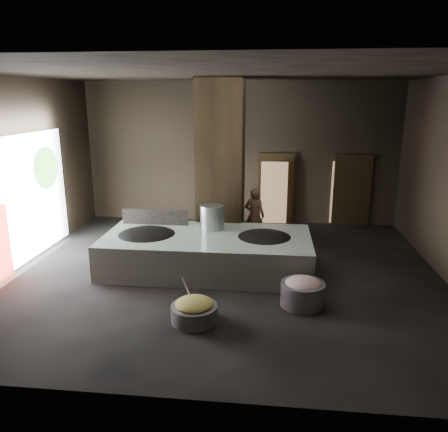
# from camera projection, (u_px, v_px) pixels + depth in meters

# --- Properties ---
(floor) EXTENTS (10.00, 9.00, 0.10)m
(floor) POSITION_uv_depth(u_px,v_px,m) (224.00, 275.00, 10.31)
(floor) COLOR black
(floor) RESTS_ON ground
(ceiling) EXTENTS (10.00, 9.00, 0.10)m
(ceiling) POSITION_uv_depth(u_px,v_px,m) (224.00, 70.00, 9.09)
(ceiling) COLOR black
(ceiling) RESTS_ON back_wall
(back_wall) EXTENTS (10.00, 0.10, 4.50)m
(back_wall) POSITION_uv_depth(u_px,v_px,m) (240.00, 153.00, 14.06)
(back_wall) COLOR black
(back_wall) RESTS_ON ground
(front_wall) EXTENTS (10.00, 0.10, 4.50)m
(front_wall) POSITION_uv_depth(u_px,v_px,m) (183.00, 246.00, 5.34)
(front_wall) COLOR black
(front_wall) RESTS_ON ground
(left_wall) EXTENTS (0.10, 9.00, 4.50)m
(left_wall) POSITION_uv_depth(u_px,v_px,m) (11.00, 174.00, 10.24)
(left_wall) COLOR black
(left_wall) RESTS_ON ground
(pillar) EXTENTS (1.20, 1.20, 4.50)m
(pillar) POSITION_uv_depth(u_px,v_px,m) (221.00, 166.00, 11.55)
(pillar) COLOR black
(pillar) RESTS_ON ground
(hearth_platform) EXTENTS (4.88, 2.34, 0.85)m
(hearth_platform) POSITION_uv_depth(u_px,v_px,m) (207.00, 252.00, 10.43)
(hearth_platform) COLOR silver
(hearth_platform) RESTS_ON ground
(platform_cap) EXTENTS (4.77, 2.29, 0.03)m
(platform_cap) POSITION_uv_depth(u_px,v_px,m) (207.00, 237.00, 10.32)
(platform_cap) COLOR black
(platform_cap) RESTS_ON hearth_platform
(wok_left) EXTENTS (1.54, 1.54, 0.42)m
(wok_left) POSITION_uv_depth(u_px,v_px,m) (147.00, 238.00, 10.45)
(wok_left) COLOR black
(wok_left) RESTS_ON hearth_platform
(wok_left_rim) EXTENTS (1.57, 1.57, 0.05)m
(wok_left_rim) POSITION_uv_depth(u_px,v_px,m) (147.00, 235.00, 10.43)
(wok_left_rim) COLOR black
(wok_left_rim) RESTS_ON hearth_platform
(wok_right) EXTENTS (1.43, 1.43, 0.40)m
(wok_right) POSITION_uv_depth(u_px,v_px,m) (264.00, 240.00, 10.24)
(wok_right) COLOR black
(wok_right) RESTS_ON hearth_platform
(wok_right_rim) EXTENTS (1.46, 1.46, 0.05)m
(wok_right_rim) POSITION_uv_depth(u_px,v_px,m) (264.00, 238.00, 10.22)
(wok_right_rim) COLOR black
(wok_right_rim) RESTS_ON hearth_platform
(stock_pot) EXTENTS (0.59, 0.59, 0.64)m
(stock_pot) POSITION_uv_depth(u_px,v_px,m) (212.00, 218.00, 10.76)
(stock_pot) COLOR #B3B4BB
(stock_pot) RESTS_ON hearth_platform
(splash_guard) EXTENTS (1.69, 0.07, 0.42)m
(splash_guard) POSITION_uv_depth(u_px,v_px,m) (155.00, 218.00, 11.14)
(splash_guard) COLOR black
(splash_guard) RESTS_ON hearth_platform
(cook) EXTENTS (0.62, 0.46, 1.56)m
(cook) POSITION_uv_depth(u_px,v_px,m) (254.00, 216.00, 12.25)
(cook) COLOR #906049
(cook) RESTS_ON ground
(veg_basin) EXTENTS (0.87, 0.87, 0.32)m
(veg_basin) POSITION_uv_depth(u_px,v_px,m) (194.00, 313.00, 8.03)
(veg_basin) COLOR gray
(veg_basin) RESTS_ON ground
(veg_fill) EXTENTS (0.70, 0.70, 0.22)m
(veg_fill) POSITION_uv_depth(u_px,v_px,m) (194.00, 304.00, 7.98)
(veg_fill) COLOR #94B256
(veg_fill) RESTS_ON veg_basin
(ladle) EXTENTS (0.16, 0.32, 0.61)m
(ladle) POSITION_uv_depth(u_px,v_px,m) (187.00, 290.00, 8.09)
(ladle) COLOR #B3B4BB
(ladle) RESTS_ON veg_basin
(meat_basin) EXTENTS (0.92, 0.92, 0.48)m
(meat_basin) POSITION_uv_depth(u_px,v_px,m) (302.00, 294.00, 8.63)
(meat_basin) COLOR gray
(meat_basin) RESTS_ON ground
(meat_fill) EXTENTS (0.72, 0.72, 0.28)m
(meat_fill) POSITION_uv_depth(u_px,v_px,m) (303.00, 284.00, 8.57)
(meat_fill) COLOR tan
(meat_fill) RESTS_ON meat_basin
(doorway_near) EXTENTS (1.18, 0.08, 2.38)m
(doorway_near) POSITION_uv_depth(u_px,v_px,m) (276.00, 190.00, 14.14)
(doorway_near) COLOR black
(doorway_near) RESTS_ON ground
(doorway_near_glow) EXTENTS (0.84, 0.04, 1.98)m
(doorway_near_glow) POSITION_uv_depth(u_px,v_px,m) (274.00, 193.00, 13.91)
(doorway_near_glow) COLOR #8C6647
(doorway_near_glow) RESTS_ON ground
(doorway_far) EXTENTS (1.18, 0.08, 2.38)m
(doorway_far) POSITION_uv_depth(u_px,v_px,m) (352.00, 191.00, 13.89)
(doorway_far) COLOR black
(doorway_far) RESTS_ON ground
(doorway_far_glow) EXTENTS (0.84, 0.04, 2.00)m
(doorway_far_glow) POSITION_uv_depth(u_px,v_px,m) (344.00, 193.00, 13.91)
(doorway_far_glow) COLOR #8C6647
(doorway_far_glow) RESTS_ON ground
(left_opening) EXTENTS (0.04, 4.20, 3.10)m
(left_opening) POSITION_uv_depth(u_px,v_px,m) (23.00, 199.00, 10.59)
(left_opening) COLOR white
(left_opening) RESTS_ON ground
(tree_silhouette) EXTENTS (0.28, 1.10, 1.10)m
(tree_silhouette) POSITION_uv_depth(u_px,v_px,m) (47.00, 168.00, 11.48)
(tree_silhouette) COLOR #194714
(tree_silhouette) RESTS_ON left_opening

